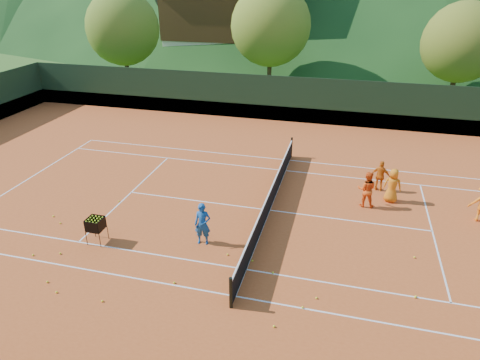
% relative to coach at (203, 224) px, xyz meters
% --- Properties ---
extents(ground, '(400.00, 400.00, 0.00)m').
position_rel_coach_xyz_m(ground, '(1.90, 2.99, -0.83)').
color(ground, '#2B5119').
rests_on(ground, ground).
extents(clay_court, '(40.00, 24.00, 0.02)m').
position_rel_coach_xyz_m(clay_court, '(1.90, 2.99, -0.82)').
color(clay_court, '#B34A1D').
rests_on(clay_court, ground).
extents(coach, '(0.64, 0.47, 1.62)m').
position_rel_coach_xyz_m(coach, '(0.00, 0.00, 0.00)').
color(coach, '#164D93').
rests_on(coach, clay_court).
extents(student_a, '(0.79, 0.62, 1.58)m').
position_rel_coach_xyz_m(student_a, '(5.76, 4.40, -0.02)').
color(student_a, '#F45515').
rests_on(student_a, clay_court).
extents(student_b, '(0.89, 0.51, 1.44)m').
position_rel_coach_xyz_m(student_b, '(6.38, 6.06, -0.09)').
color(student_b, orange).
rests_on(student_b, clay_court).
extents(student_c, '(0.81, 0.60, 1.53)m').
position_rel_coach_xyz_m(student_c, '(6.84, 5.09, -0.05)').
color(student_c, orange).
rests_on(student_c, clay_court).
extents(tennis_ball_0, '(0.07, 0.07, 0.07)m').
position_rel_coach_xyz_m(tennis_ball_0, '(-0.81, 2.09, -0.78)').
color(tennis_ball_0, '#EFF528').
rests_on(tennis_ball_0, clay_court).
extents(tennis_ball_1, '(0.07, 0.07, 0.07)m').
position_rel_coach_xyz_m(tennis_ball_1, '(2.01, -0.65, -0.78)').
color(tennis_ball_1, '#EFF528').
rests_on(tennis_ball_1, clay_court).
extents(tennis_ball_2, '(0.07, 0.07, 0.07)m').
position_rel_coach_xyz_m(tennis_ball_2, '(-1.94, -3.76, -0.78)').
color(tennis_ball_2, '#EFF528').
rests_on(tennis_ball_2, clay_court).
extents(tennis_ball_3, '(0.07, 0.07, 0.07)m').
position_rel_coach_xyz_m(tennis_ball_3, '(1.08, -0.52, -0.78)').
color(tennis_ball_3, '#EFF528').
rests_on(tennis_ball_3, clay_court).
extents(tennis_ball_4, '(0.07, 0.07, 0.07)m').
position_rel_coach_xyz_m(tennis_ball_4, '(3.98, -2.49, -0.78)').
color(tennis_ball_4, '#EFF528').
rests_on(tennis_ball_4, clay_court).
extents(tennis_ball_5, '(0.07, 0.07, 0.07)m').
position_rel_coach_xyz_m(tennis_ball_5, '(2.82, -1.11, -0.78)').
color(tennis_ball_5, '#EFF528').
rests_on(tennis_ball_5, clay_court).
extents(tennis_ball_6, '(0.07, 0.07, 0.07)m').
position_rel_coach_xyz_m(tennis_ball_6, '(-3.53, -3.77, -0.78)').
color(tennis_ball_6, '#EFF528').
rests_on(tennis_ball_6, clay_court).
extents(tennis_ball_7, '(0.07, 0.07, 0.07)m').
position_rel_coach_xyz_m(tennis_ball_7, '(7.27, -1.17, -0.78)').
color(tennis_ball_7, '#EFF528').
rests_on(tennis_ball_7, clay_court).
extents(tennis_ball_8, '(0.07, 0.07, 0.07)m').
position_rel_coach_xyz_m(tennis_ball_8, '(7.46, 0.99, -0.78)').
color(tennis_ball_8, '#EFF528').
rests_on(tennis_ball_8, clay_court).
extents(tennis_ball_9, '(0.07, 0.07, 0.07)m').
position_rel_coach_xyz_m(tennis_ball_9, '(3.30, -3.46, -0.78)').
color(tennis_ball_9, '#EFF528').
rests_on(tennis_ball_9, clay_court).
extents(tennis_ball_10, '(0.07, 0.07, 0.07)m').
position_rel_coach_xyz_m(tennis_ball_10, '(-4.12, -3.41, -0.78)').
color(tennis_ball_10, '#EFF528').
rests_on(tennis_ball_10, clay_court).
extents(tennis_ball_12, '(0.07, 0.07, 0.07)m').
position_rel_coach_xyz_m(tennis_ball_12, '(-4.68, -1.96, -0.78)').
color(tennis_ball_12, '#EFF528').
rests_on(tennis_ball_12, clay_court).
extents(tennis_ball_14, '(0.07, 0.07, 0.07)m').
position_rel_coach_xyz_m(tennis_ball_14, '(-5.94, -0.19, -0.78)').
color(tennis_ball_14, '#EFF528').
rests_on(tennis_ball_14, clay_court).
extents(tennis_ball_15, '(0.07, 0.07, 0.07)m').
position_rel_coach_xyz_m(tennis_ball_15, '(4.34, -1.98, -0.78)').
color(tennis_ball_15, '#EFF528').
rests_on(tennis_ball_15, clay_court).
extents(tennis_ball_16, '(0.07, 0.07, 0.07)m').
position_rel_coach_xyz_m(tennis_ball_16, '(-4.59, 2.03, -0.78)').
color(tennis_ball_16, '#EFF528').
rests_on(tennis_ball_16, clay_court).
extents(tennis_ball_17, '(0.07, 0.07, 0.07)m').
position_rel_coach_xyz_m(tennis_ball_17, '(-6.54, 0.20, -0.78)').
color(tennis_ball_17, '#EFF528').
rests_on(tennis_ball_17, clay_court).
extents(tennis_ball_18, '(0.07, 0.07, 0.07)m').
position_rel_coach_xyz_m(tennis_ball_18, '(7.29, -1.14, -0.78)').
color(tennis_ball_18, '#EFF528').
rests_on(tennis_ball_18, clay_court).
extents(tennis_ball_19, '(0.07, 0.07, 0.07)m').
position_rel_coach_xyz_m(tennis_ball_19, '(-5.55, -2.28, -0.78)').
color(tennis_ball_19, '#EFF528').
rests_on(tennis_ball_19, clay_court).
extents(tennis_ball_20, '(0.07, 0.07, 0.07)m').
position_rel_coach_xyz_m(tennis_ball_20, '(-0.16, -2.41, -0.78)').
color(tennis_ball_20, '#EFF528').
rests_on(tennis_ball_20, clay_court).
extents(court_lines, '(23.83, 11.03, 0.00)m').
position_rel_coach_xyz_m(court_lines, '(1.90, 2.99, -0.81)').
color(court_lines, white).
rests_on(court_lines, clay_court).
extents(tennis_net, '(0.10, 12.07, 1.10)m').
position_rel_coach_xyz_m(tennis_net, '(1.90, 2.99, -0.31)').
color(tennis_net, black).
rests_on(tennis_net, clay_court).
extents(perimeter_fence, '(40.40, 24.24, 3.00)m').
position_rel_coach_xyz_m(perimeter_fence, '(1.90, 2.99, 0.44)').
color(perimeter_fence, black).
rests_on(perimeter_fence, clay_court).
extents(ball_hopper, '(0.57, 0.57, 1.00)m').
position_rel_coach_xyz_m(ball_hopper, '(-3.80, -0.92, -0.07)').
color(ball_hopper, black).
rests_on(ball_hopper, clay_court).
extents(chalet_left, '(13.80, 9.93, 12.92)m').
position_rel_coach_xyz_m(chalet_left, '(-8.10, 32.99, 4.81)').
color(chalet_left, beige).
rests_on(chalet_left, ground).
extents(chalet_mid, '(12.65, 8.82, 11.45)m').
position_rel_coach_xyz_m(chalet_mid, '(7.90, 36.99, 4.16)').
color(chalet_mid, beige).
rests_on(chalet_mid, ground).
extents(tree_a, '(6.00, 6.00, 7.88)m').
position_rel_coach_xyz_m(tree_a, '(-14.10, 20.99, 4.04)').
color(tree_a, '#3D2518').
rests_on(tree_a, ground).
extents(tree_b, '(6.40, 6.40, 8.40)m').
position_rel_coach_xyz_m(tree_b, '(-2.10, 22.99, 4.36)').
color(tree_b, '#432C1A').
rests_on(tree_b, ground).
extents(tree_c, '(5.60, 5.60, 7.35)m').
position_rel_coach_xyz_m(tree_c, '(11.90, 21.99, 3.71)').
color(tree_c, '#3D2618').
rests_on(tree_c, ground).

